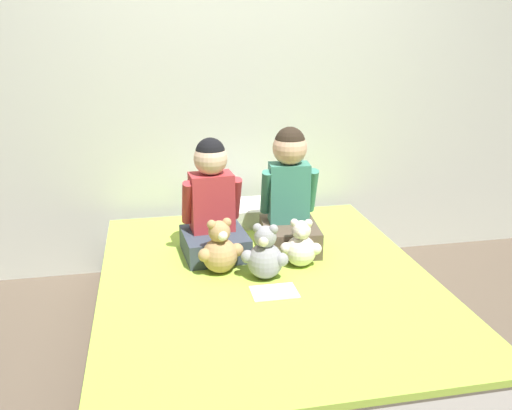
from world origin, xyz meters
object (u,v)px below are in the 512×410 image
at_px(bed, 266,313).
at_px(sign_card, 275,292).
at_px(child_on_left, 213,207).
at_px(pillow_at_headboard, 240,213).
at_px(teddy_bear_between_children, 265,255).
at_px(teddy_bear_held_by_left_child, 220,250).
at_px(teddy_bear_held_by_right_child, 301,246).
at_px(child_on_right, 289,198).

xyz_separation_m(bed, sign_card, (0.00, -0.17, 0.20)).
relative_size(child_on_left, pillow_at_headboard, 1.18).
bearing_deg(teddy_bear_between_children, teddy_bear_held_by_left_child, 175.20).
xyz_separation_m(teddy_bear_held_by_left_child, teddy_bear_held_by_right_child, (0.41, -0.01, -0.01)).
bearing_deg(bed, teddy_bear_between_children, -128.22).
bearing_deg(bed, sign_card, -88.39).
height_order(child_on_right, pillow_at_headboard, child_on_right).
bearing_deg(pillow_at_headboard, child_on_right, -65.56).
height_order(teddy_bear_held_by_left_child, teddy_bear_held_by_right_child, teddy_bear_held_by_left_child).
bearing_deg(sign_card, pillow_at_headboard, 90.29).
xyz_separation_m(bed, teddy_bear_held_by_right_child, (0.20, 0.09, 0.31)).
xyz_separation_m(bed, pillow_at_headboard, (0.00, 0.78, 0.26)).
distance_m(bed, child_on_right, 0.62).
height_order(teddy_bear_held_by_left_child, pillow_at_headboard, teddy_bear_held_by_left_child).
xyz_separation_m(child_on_right, teddy_bear_between_children, (-0.21, -0.35, -0.17)).
xyz_separation_m(pillow_at_headboard, sign_card, (0.00, -0.95, -0.05)).
bearing_deg(teddy_bear_held_by_left_child, bed, -35.96).
bearing_deg(teddy_bear_held_by_left_child, pillow_at_headboard, 60.81).
bearing_deg(pillow_at_headboard, teddy_bear_held_by_left_child, -107.28).
bearing_deg(teddy_bear_held_by_right_child, child_on_right, 103.09).
xyz_separation_m(child_on_left, pillow_at_headboard, (0.22, 0.44, -0.20)).
height_order(child_on_left, child_on_right, child_on_right).
height_order(pillow_at_headboard, sign_card, pillow_at_headboard).
height_order(bed, teddy_bear_between_children, teddy_bear_between_children).
height_order(bed, teddy_bear_held_by_left_child, teddy_bear_held_by_left_child).
bearing_deg(teddy_bear_between_children, sign_card, -62.24).
height_order(bed, sign_card, sign_card).
height_order(teddy_bear_held_by_right_child, teddy_bear_between_children, teddy_bear_between_children).
distance_m(child_on_left, pillow_at_headboard, 0.53).
distance_m(child_on_left, teddy_bear_held_by_right_child, 0.50).
bearing_deg(pillow_at_headboard, sign_card, -89.71).
distance_m(child_on_right, sign_card, 0.61).
xyz_separation_m(bed, child_on_right, (0.20, 0.34, 0.48)).
distance_m(teddy_bear_held_by_left_child, teddy_bear_held_by_right_child, 0.41).
bearing_deg(pillow_at_headboard, bed, -90.00).
bearing_deg(teddy_bear_held_by_left_child, sign_card, -62.50).
distance_m(child_on_right, teddy_bear_held_by_left_child, 0.51).
xyz_separation_m(child_on_left, teddy_bear_between_children, (0.21, -0.35, -0.14)).
xyz_separation_m(child_on_right, teddy_bear_held_by_right_child, (-0.00, -0.25, -0.18)).
relative_size(pillow_at_headboard, sign_card, 2.49).
bearing_deg(bed, teddy_bear_held_by_right_child, 24.35).
relative_size(child_on_right, pillow_at_headboard, 1.26).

